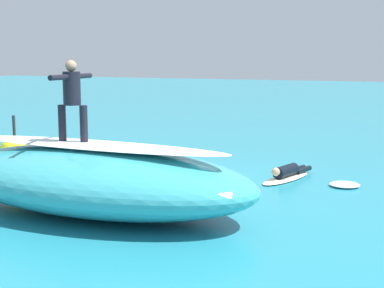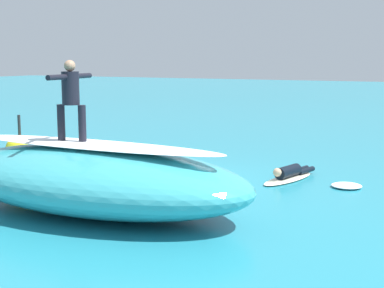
{
  "view_description": "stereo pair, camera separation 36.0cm",
  "coord_description": "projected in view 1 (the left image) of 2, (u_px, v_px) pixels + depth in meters",
  "views": [
    {
      "loc": [
        -6.1,
        11.54,
        2.9
      ],
      "look_at": [
        -0.97,
        0.75,
        1.07
      ],
      "focal_mm": 52.69,
      "sensor_mm": 36.0,
      "label": 1
    },
    {
      "loc": [
        -6.42,
        11.38,
        2.9
      ],
      "look_at": [
        -0.97,
        0.75,
        1.07
      ],
      "focal_mm": 52.69,
      "sensor_mm": 36.0,
      "label": 2
    }
  ],
  "objects": [
    {
      "name": "surfer_riding",
      "position": [
        72.0,
        94.0,
        10.59
      ],
      "size": [
        0.61,
        1.46,
        1.54
      ],
      "rotation": [
        0.0,
        0.0,
        0.13
      ],
      "color": "black",
      "rests_on": "surfboard_riding"
    },
    {
      "name": "ground_plane",
      "position": [
        169.0,
        181.0,
        13.33
      ],
      "size": [
        120.0,
        120.0,
        0.0
      ],
      "primitive_type": "plane",
      "color": "teal"
    },
    {
      "name": "foam_patch_mid",
      "position": [
        345.0,
        185.0,
        12.79
      ],
      "size": [
        0.75,
        0.74,
        0.1
      ],
      "primitive_type": "ellipsoid",
      "rotation": [
        0.0,
        0.0,
        0.11
      ],
      "color": "white",
      "rests_on": "ground_plane"
    },
    {
      "name": "foam_patch_near",
      "position": [
        193.0,
        171.0,
        14.23
      ],
      "size": [
        0.75,
        0.82,
        0.11
      ],
      "primitive_type": "ellipsoid",
      "rotation": [
        0.0,
        0.0,
        1.92
      ],
      "color": "white",
      "rests_on": "ground_plane"
    },
    {
      "name": "surfboard_riding",
      "position": [
        74.0,
        143.0,
        10.74
      ],
      "size": [
        2.03,
        0.79,
        0.08
      ],
      "primitive_type": "ellipsoid",
      "rotation": [
        0.0,
        0.0,
        0.13
      ],
      "color": "#E0563D",
      "rests_on": "wave_crest"
    },
    {
      "name": "buoy_marker",
      "position": [
        15.0,
        150.0,
        15.37
      ],
      "size": [
        0.8,
        0.8,
        1.35
      ],
      "color": "yellow",
      "rests_on": "ground_plane"
    },
    {
      "name": "surfer_paddling",
      "position": [
        289.0,
        171.0,
        13.62
      ],
      "size": [
        0.61,
        1.65,
        0.3
      ],
      "rotation": [
        0.0,
        0.0,
        1.34
      ],
      "color": "black",
      "rests_on": "surfboard_paddling"
    },
    {
      "name": "wave_crest",
      "position": [
        95.0,
        179.0,
        10.64
      ],
      "size": [
        6.54,
        3.06,
        1.24
      ],
      "primitive_type": "ellipsoid",
      "rotation": [
        0.0,
        0.0,
        0.01
      ],
      "color": "teal",
      "rests_on": "ground_plane"
    },
    {
      "name": "surfboard_paddling",
      "position": [
        286.0,
        178.0,
        13.55
      ],
      "size": [
        0.97,
        2.02,
        0.06
      ],
      "primitive_type": "ellipsoid",
      "rotation": [
        0.0,
        0.0,
        1.34
      ],
      "color": "#EAE5C6",
      "rests_on": "ground_plane"
    },
    {
      "name": "wave_foam_lip",
      "position": [
        94.0,
        145.0,
        10.54
      ],
      "size": [
        5.55,
        1.09,
        0.08
      ],
      "primitive_type": "ellipsoid",
      "rotation": [
        0.0,
        0.0,
        0.01
      ],
      "color": "white",
      "rests_on": "wave_crest"
    }
  ]
}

